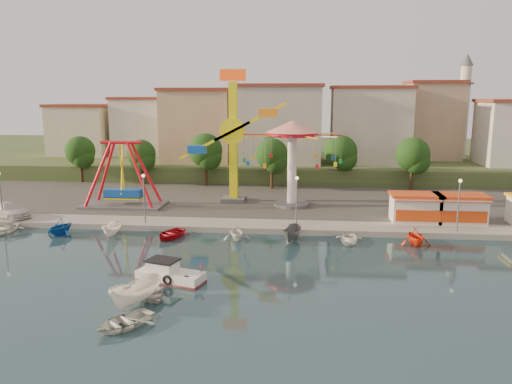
# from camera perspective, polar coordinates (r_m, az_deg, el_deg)

# --- Properties ---
(ground) EXTENTS (200.00, 200.00, 0.00)m
(ground) POSITION_cam_1_polar(r_m,az_deg,el_deg) (40.45, -7.35, -9.25)
(ground) COLOR #142A38
(ground) RESTS_ON ground
(quay_deck) EXTENTS (200.00, 100.00, 0.60)m
(quay_deck) POSITION_cam_1_polar(r_m,az_deg,el_deg) (100.27, 0.61, 3.15)
(quay_deck) COLOR #9E998E
(quay_deck) RESTS_ON ground
(asphalt_pad) EXTENTS (90.00, 28.00, 0.01)m
(asphalt_pad) POSITION_cam_1_polar(r_m,az_deg,el_deg) (68.82, -1.76, -0.20)
(asphalt_pad) COLOR #4C4944
(asphalt_pad) RESTS_ON quay_deck
(hill_terrace) EXTENTS (200.00, 60.00, 3.00)m
(hill_terrace) POSITION_cam_1_polar(r_m,az_deg,el_deg) (105.06, 0.86, 4.17)
(hill_terrace) COLOR #384C26
(hill_terrace) RESTS_ON ground
(pirate_ship_ride) EXTENTS (10.00, 5.00, 8.00)m
(pirate_ship_ride) POSITION_cam_1_polar(r_m,az_deg,el_deg) (62.59, -15.01, 1.83)
(pirate_ship_ride) COLOR #59595E
(pirate_ship_ride) RESTS_ON quay_deck
(kamikaze_tower) EXTENTS (9.05, 3.10, 16.50)m
(kamikaze_tower) POSITION_cam_1_polar(r_m,az_deg,el_deg) (62.69, -2.21, 5.83)
(kamikaze_tower) COLOR #59595E
(kamikaze_tower) RESTS_ON quay_deck
(wave_swinger) EXTENTS (11.60, 11.60, 10.40)m
(wave_swinger) POSITION_cam_1_polar(r_m,az_deg,el_deg) (60.27, 4.17, 5.48)
(wave_swinger) COLOR #59595E
(wave_swinger) RESTS_ON quay_deck
(booth_left) EXTENTS (5.40, 3.78, 3.08)m
(booth_left) POSITION_cam_1_polar(r_m,az_deg,el_deg) (55.96, 17.75, -1.69)
(booth_left) COLOR white
(booth_left) RESTS_ON quay_deck
(booth_mid) EXTENTS (5.40, 3.78, 3.08)m
(booth_mid) POSITION_cam_1_polar(r_m,az_deg,el_deg) (57.11, 22.29, -1.75)
(booth_mid) COLOR white
(booth_mid) RESTS_ON quay_deck
(lamp_post_0) EXTENTS (0.14, 0.14, 5.00)m
(lamp_post_0) POSITION_cam_1_polar(r_m,az_deg,el_deg) (60.74, -27.12, -0.52)
(lamp_post_0) COLOR #59595E
(lamp_post_0) RESTS_ON quay_deck
(lamp_post_1) EXTENTS (0.14, 0.14, 5.00)m
(lamp_post_1) POSITION_cam_1_polar(r_m,az_deg,el_deg) (53.80, -12.64, -0.91)
(lamp_post_1) COLOR #59595E
(lamp_post_1) RESTS_ON quay_deck
(lamp_post_2) EXTENTS (0.14, 0.14, 5.00)m
(lamp_post_2) POSITION_cam_1_polar(r_m,az_deg,el_deg) (51.11, 4.66, -1.29)
(lamp_post_2) COLOR #59595E
(lamp_post_2) RESTS_ON quay_deck
(lamp_post_3) EXTENTS (0.14, 0.14, 5.00)m
(lamp_post_3) POSITION_cam_1_polar(r_m,az_deg,el_deg) (53.30, 22.12, -1.57)
(lamp_post_3) COLOR #59595E
(lamp_post_3) RESTS_ON quay_deck
(tree_0) EXTENTS (4.60, 4.60, 7.19)m
(tree_0) POSITION_cam_1_polar(r_m,az_deg,el_deg) (82.15, -19.46, 4.43)
(tree_0) COLOR #382314
(tree_0) RESTS_ON quay_deck
(tree_1) EXTENTS (4.35, 4.35, 6.80)m
(tree_1) POSITION_cam_1_polar(r_m,az_deg,el_deg) (77.78, -12.98, 4.24)
(tree_1) COLOR #382314
(tree_1) RESTS_ON quay_deck
(tree_2) EXTENTS (5.02, 5.02, 7.85)m
(tree_2) POSITION_cam_1_polar(r_m,az_deg,el_deg) (74.68, -5.79, 4.75)
(tree_2) COLOR #382314
(tree_2) RESTS_ON quay_deck
(tree_3) EXTENTS (4.68, 4.68, 7.32)m
(tree_3) POSITION_cam_1_polar(r_m,az_deg,el_deg) (71.96, 1.84, 4.28)
(tree_3) COLOR #382314
(tree_3) RESTS_ON quay_deck
(tree_4) EXTENTS (4.86, 4.86, 7.60)m
(tree_4) POSITION_cam_1_polar(r_m,az_deg,el_deg) (74.92, 9.67, 4.54)
(tree_4) COLOR #382314
(tree_4) RESTS_ON quay_deck
(tree_5) EXTENTS (4.83, 4.83, 7.54)m
(tree_5) POSITION_cam_1_polar(r_m,az_deg,el_deg) (74.50, 17.48, 4.13)
(tree_5) COLOR #382314
(tree_5) RESTS_ON quay_deck
(building_0) EXTENTS (9.26, 9.53, 11.87)m
(building_0) POSITION_cam_1_polar(r_m,az_deg,el_deg) (93.26, -21.37, 7.15)
(building_0) COLOR beige
(building_0) RESTS_ON hill_terrace
(building_1) EXTENTS (12.33, 9.01, 8.63)m
(building_1) POSITION_cam_1_polar(r_m,az_deg,el_deg) (93.57, -13.19, 6.62)
(building_1) COLOR silver
(building_1) RESTS_ON hill_terrace
(building_2) EXTENTS (11.95, 9.28, 11.23)m
(building_2) POSITION_cam_1_polar(r_m,az_deg,el_deg) (90.68, -5.15, 7.56)
(building_2) COLOR tan
(building_2) RESTS_ON hill_terrace
(building_3) EXTENTS (12.59, 10.50, 9.20)m
(building_3) POSITION_cam_1_polar(r_m,az_deg,el_deg) (86.04, 3.58, 6.72)
(building_3) COLOR beige
(building_3) RESTS_ON hill_terrace
(building_4) EXTENTS (10.75, 9.23, 9.24)m
(building_4) POSITION_cam_1_polar(r_m,az_deg,el_deg) (89.95, 12.33, 6.69)
(building_4) COLOR beige
(building_4) RESTS_ON hill_terrace
(building_5) EXTENTS (12.77, 10.96, 11.21)m
(building_5) POSITION_cam_1_polar(r_m,az_deg,el_deg) (90.55, 20.93, 6.88)
(building_5) COLOR tan
(building_5) RESTS_ON hill_terrace
(minaret) EXTENTS (2.80, 2.80, 18.00)m
(minaret) POSITION_cam_1_polar(r_m,az_deg,el_deg) (94.93, 22.66, 9.30)
(minaret) COLOR silver
(minaret) RESTS_ON hill_terrace
(cabin_motorboat) EXTENTS (5.53, 3.37, 1.82)m
(cabin_motorboat) POSITION_cam_1_polar(r_m,az_deg,el_deg) (39.07, -9.90, -9.31)
(cabin_motorboat) COLOR white
(cabin_motorboat) RESTS_ON ground
(rowboat_a) EXTENTS (3.95, 4.24, 0.71)m
(rowboat_a) POSITION_cam_1_polar(r_m,az_deg,el_deg) (36.27, -11.85, -11.23)
(rowboat_a) COLOR silver
(rowboat_a) RESTS_ON ground
(rowboat_b) EXTENTS (4.45, 4.69, 0.79)m
(rowboat_b) POSITION_cam_1_polar(r_m,az_deg,el_deg) (32.41, -14.86, -14.08)
(rowboat_b) COLOR silver
(rowboat_b) RESTS_ON ground
(skiff) EXTENTS (3.45, 4.88, 1.77)m
(skiff) POSITION_cam_1_polar(r_m,az_deg,el_deg) (35.10, -13.52, -11.15)
(skiff) COLOR white
(skiff) RESTS_ON ground
(van) EXTENTS (6.14, 4.41, 1.65)m
(van) POSITION_cam_1_polar(r_m,az_deg,el_deg) (61.84, -26.43, -1.86)
(van) COLOR silver
(van) RESTS_ON quay_deck
(moored_boat_0) EXTENTS (3.18, 4.32, 0.87)m
(moored_boat_0) POSITION_cam_1_polar(r_m,az_deg,el_deg) (57.65, -27.00, -3.79)
(moored_boat_0) COLOR silver
(moored_boat_0) RESTS_ON ground
(moored_boat_1) EXTENTS (3.67, 3.97, 1.74)m
(moored_boat_1) POSITION_cam_1_polar(r_m,az_deg,el_deg) (54.45, -21.50, -3.68)
(moored_boat_1) COLOR #134EA6
(moored_boat_1) RESTS_ON ground
(moored_boat_2) EXTENTS (1.57, 3.82, 1.45)m
(moored_boat_2) POSITION_cam_1_polar(r_m,az_deg,el_deg) (52.24, -16.14, -4.10)
(moored_boat_2) COLOR white
(moored_boat_2) RESTS_ON ground
(moored_boat_3) EXTENTS (3.89, 4.64, 0.82)m
(moored_boat_3) POSITION_cam_1_polar(r_m,az_deg,el_deg) (50.43, -9.77, -4.73)
(moored_boat_3) COLOR #B20E1C
(moored_boat_3) RESTS_ON ground
(moored_boat_4) EXTENTS (3.37, 3.64, 1.58)m
(moored_boat_4) POSITION_cam_1_polar(r_m,az_deg,el_deg) (49.00, -2.25, -4.59)
(moored_boat_4) COLOR white
(moored_boat_4) RESTS_ON ground
(moored_boat_5) EXTENTS (2.28, 4.13, 1.51)m
(moored_boat_5) POSITION_cam_1_polar(r_m,az_deg,el_deg) (48.57, 4.16, -4.79)
(moored_boat_5) COLOR #5A5B5F
(moored_boat_5) RESTS_ON ground
(moored_boat_6) EXTENTS (2.82, 3.76, 0.74)m
(moored_boat_6) POSITION_cam_1_polar(r_m,az_deg,el_deg) (48.85, 10.55, -5.33)
(moored_boat_6) COLOR white
(moored_boat_6) RESTS_ON ground
(moored_boat_7) EXTENTS (3.41, 3.75, 1.71)m
(moored_boat_7) POSITION_cam_1_polar(r_m,az_deg,el_deg) (49.65, 17.76, -4.83)
(moored_boat_7) COLOR red
(moored_boat_7) RESTS_ON ground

